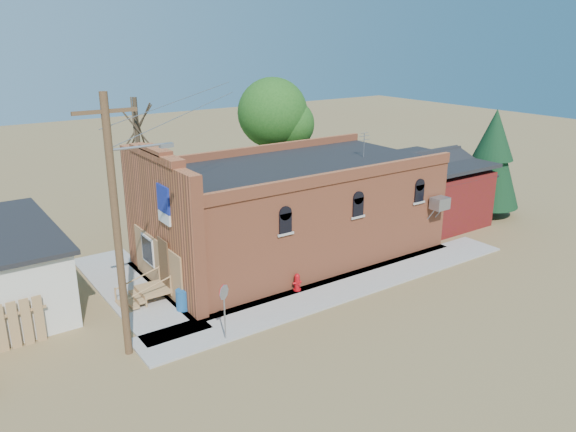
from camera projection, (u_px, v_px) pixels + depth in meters
ground at (332, 304)px, 23.18m from camera, size 120.00×120.00×0.00m
sidewalk_south at (346, 287)px, 24.69m from camera, size 19.00×2.20×0.08m
sidewalk_west at (133, 290)px, 24.42m from camera, size 2.60×10.00×0.08m
brick_bar at (289, 211)px, 27.64m from camera, size 16.40×7.97×6.30m
red_shed at (426, 183)px, 33.03m from camera, size 5.40×6.40×4.30m
utility_pole at (118, 224)px, 18.22m from camera, size 3.12×0.26×9.00m
tree_bare_near at (137, 126)px, 29.85m from camera, size 2.80×2.80×7.65m
tree_leafy at (273, 113)px, 35.15m from camera, size 4.40×4.40×8.15m
evergreen_tree at (492, 156)px, 33.59m from camera, size 3.60×3.60×6.50m
fire_hydrant at (297, 282)px, 24.17m from camera, size 0.45×0.45×0.77m
stop_sign at (224, 297)px, 19.92m from camera, size 0.52×0.36×2.15m
trash_barrel at (183, 300)px, 22.47m from camera, size 0.65×0.65×0.85m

